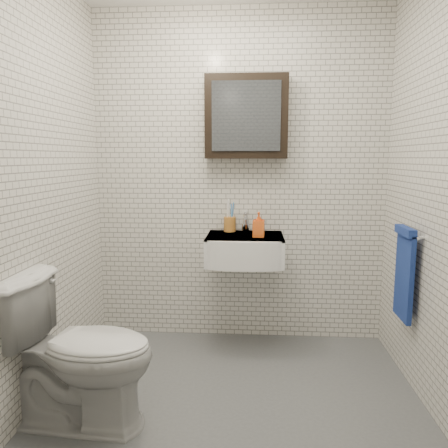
% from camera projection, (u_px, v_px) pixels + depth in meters
% --- Properties ---
extents(ground, '(2.20, 2.00, 0.01)m').
position_uv_depth(ground, '(232.00, 403.00, 2.52)').
color(ground, '#4F5257').
rests_on(ground, ground).
extents(room_shell, '(2.22, 2.02, 2.51)m').
position_uv_depth(room_shell, '(233.00, 146.00, 2.30)').
color(room_shell, silver).
rests_on(room_shell, ground).
extents(washbasin, '(0.55, 0.50, 0.20)m').
position_uv_depth(washbasin, '(245.00, 249.00, 3.13)').
color(washbasin, white).
rests_on(washbasin, room_shell).
extents(faucet, '(0.06, 0.20, 0.15)m').
position_uv_depth(faucet, '(245.00, 223.00, 3.30)').
color(faucet, silver).
rests_on(faucet, washbasin).
extents(mirror_cabinet, '(0.60, 0.15, 0.60)m').
position_uv_depth(mirror_cabinet, '(246.00, 117.00, 3.18)').
color(mirror_cabinet, black).
rests_on(mirror_cabinet, room_shell).
extents(towel_rail, '(0.09, 0.30, 0.58)m').
position_uv_depth(towel_rail, '(405.00, 270.00, 2.69)').
color(towel_rail, silver).
rests_on(towel_rail, room_shell).
extents(toothbrush_cup, '(0.11, 0.11, 0.25)m').
position_uv_depth(toothbrush_cup, '(230.00, 223.00, 3.32)').
color(toothbrush_cup, '#B5732D').
rests_on(toothbrush_cup, washbasin).
extents(soap_bottle, '(0.09, 0.09, 0.18)m').
position_uv_depth(soap_bottle, '(259.00, 225.00, 3.09)').
color(soap_bottle, '#DD4E17').
rests_on(soap_bottle, washbasin).
extents(toilet, '(0.84, 0.52, 0.82)m').
position_uv_depth(toilet, '(78.00, 350.00, 2.28)').
color(toilet, silver).
rests_on(toilet, ground).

